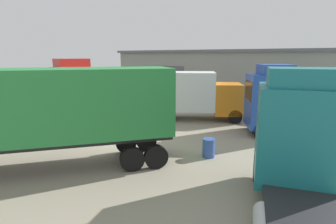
# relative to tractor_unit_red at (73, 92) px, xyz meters

# --- Properties ---
(ground_plane) EXTENTS (60.00, 60.00, 0.00)m
(ground_plane) POSITION_rel_tractor_unit_red_xyz_m (6.89, -2.31, -2.09)
(ground_plane) COLOR gray
(warehouse_building) EXTENTS (25.20, 8.81, 5.24)m
(warehouse_building) POSITION_rel_tractor_unit_red_xyz_m (6.89, 15.84, 0.54)
(warehouse_building) COLOR gray
(warehouse_building) RESTS_ON ground_plane
(tractor_unit_red) EXTENTS (6.97, 4.66, 4.45)m
(tractor_unit_red) POSITION_rel_tractor_unit_red_xyz_m (0.00, 0.00, 0.00)
(tractor_unit_red) COLOR red
(tractor_unit_red) RESTS_ON ground_plane
(container_trailer_green) EXTENTS (9.59, 9.84, 4.15)m
(container_trailer_green) POSITION_rel_tractor_unit_red_xyz_m (5.86, -6.78, 0.54)
(container_trailer_green) COLOR #28843D
(container_trailer_green) RESTS_ON ground_plane
(box_truck_orange) EXTENTS (7.58, 5.27, 3.49)m
(box_truck_orange) POSITION_rel_tractor_unit_red_xyz_m (7.18, 4.48, -0.15)
(box_truck_orange) COLOR orange
(box_truck_orange) RESTS_ON ground_plane
(tractor_unit_blue) EXTENTS (7.14, 5.02, 4.16)m
(tractor_unit_blue) POSITION_rel_tractor_unit_red_xyz_m (13.42, 3.70, -0.15)
(tractor_unit_blue) COLOR #2347A3
(tractor_unit_blue) RESTS_ON ground_plane
(tractor_unit_teal) EXTENTS (3.96, 7.11, 4.27)m
(tractor_unit_teal) POSITION_rel_tractor_unit_red_xyz_m (15.20, -3.99, -0.09)
(tractor_unit_teal) COLOR #197075
(tractor_unit_teal) RESTS_ON ground_plane
(oil_drum) EXTENTS (0.58, 0.58, 0.88)m
(oil_drum) POSITION_rel_tractor_unit_red_xyz_m (11.37, -1.80, -1.65)
(oil_drum) COLOR #33519E
(oil_drum) RESTS_ON ground_plane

